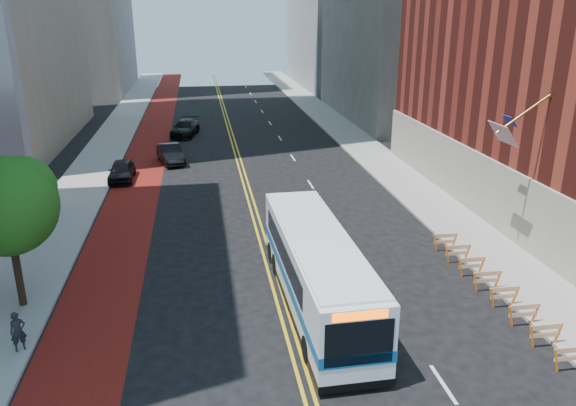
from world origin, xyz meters
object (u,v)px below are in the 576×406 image
Objects in this scene: street_tree at (7,202)px; pedestrian at (18,331)px; transit_bus at (316,268)px; car_b at (171,154)px; car_c at (185,128)px; car_a at (122,171)px.

street_tree is 5.49m from pedestrian.
pedestrian is at bearing -77.19° from street_tree.
street_tree is 13.24m from transit_bus.
car_c is (1.08, 10.82, 0.01)m from car_b.
pedestrian reaches higher than car_b.
car_a is 23.08m from pedestrian.
transit_bus is (12.74, -1.82, -3.12)m from street_tree.
transit_bus is 2.30× the size of car_c.
car_b is at bearing 77.18° from street_tree.
transit_bus reaches higher than car_a.
car_c reaches higher than car_b.
transit_bus reaches higher than pedestrian.
street_tree reaches higher than car_c.
car_a is at bearing 115.91° from transit_bus.
street_tree is at bearing -116.59° from car_b.
street_tree is at bearing -95.26° from car_a.
street_tree is at bearing 73.83° from pedestrian.
car_a is 2.77× the size of pedestrian.
car_b is (-7.28, 25.79, -1.01)m from transit_bus.
car_b is 28.06m from pedestrian.
street_tree is at bearing 170.76° from transit_bus.
car_b is (5.46, 23.97, -4.13)m from street_tree.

